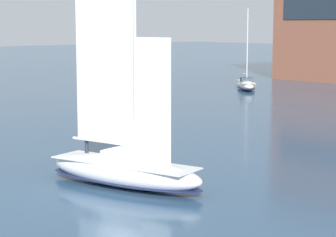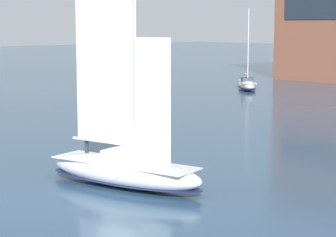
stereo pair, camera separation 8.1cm
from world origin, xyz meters
name	(u,v)px [view 1 (the left image)]	position (x,y,z in m)	size (l,w,h in m)	color
ground_plane	(124,186)	(0.00, 0.00, 0.00)	(400.00, 400.00, 0.00)	#2D4C6B
sailboat_main	(124,167)	(0.01, 0.00, 1.02)	(9.67, 4.87, 12.80)	silver
sailboat_moored_mid_channel	(246,84)	(-29.41, 42.44, 0.69)	(6.88, 6.47, 10.17)	white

